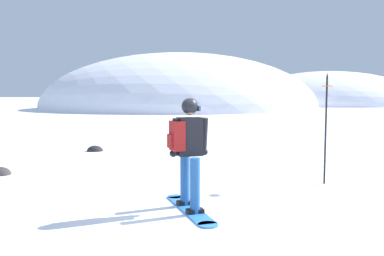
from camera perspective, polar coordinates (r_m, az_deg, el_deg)
The scene contains 7 objects.
ground_plane at distance 5.97m, azimuth 4.59°, elevation -12.55°, with size 300.00×300.00×0.00m, color white.
ridge_peak_main at distance 46.70m, azimuth -1.75°, elevation 2.79°, with size 30.89×27.80×12.40m.
ridge_peak_far at distance 63.18m, azimuth 18.33°, elevation 3.12°, with size 26.50×23.85×9.75m.
snowboarder_main at distance 6.16m, azimuth -0.59°, elevation -3.20°, with size 0.68×1.79×1.71m.
piste_marker_near at distance 8.38m, azimuth 18.21°, elevation 0.90°, with size 0.20×0.20×2.18m.
rock_dark at distance 9.93m, azimuth -25.30°, elevation -5.92°, with size 0.49×0.42×0.34m.
rock_mid at distance 12.89m, azimuth -13.41°, elevation -3.16°, with size 0.49×0.42×0.34m.
Camera 1 is at (-0.92, -5.61, 1.80)m, focal length 38.15 mm.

